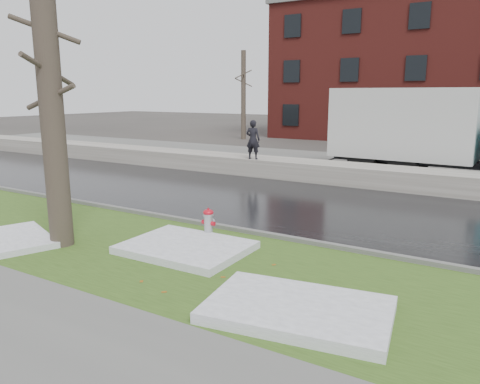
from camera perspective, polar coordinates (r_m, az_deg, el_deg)
The scene contains 17 objects.
ground at distance 11.13m, azimuth -4.74°, elevation -5.94°, with size 120.00×120.00×0.00m, color #47423D.
verge at distance 10.20m, azimuth -8.91°, elevation -7.63°, with size 60.00×4.50×0.04m, color #2F4B19.
sidewalk at distance 7.96m, azimuth -27.15°, elevation -14.65°, with size 60.00×3.00×0.05m, color slate.
road at distance 14.87m, azimuth 5.49°, elevation -1.32°, with size 60.00×7.00×0.03m, color black.
parking_lot at distance 22.69m, azimuth 14.92°, elevation 2.93°, with size 60.00×9.00×0.03m, color slate.
curb at distance 11.90m, azimuth -1.91°, elevation -4.37°, with size 60.00×0.15×0.14m, color slate.
snowbank at distance 18.60m, azimuth 11.18°, elevation 2.32°, with size 60.00×1.60×0.75m, color #B4AEA4.
brick_building at distance 38.81m, azimuth 25.67°, elevation 13.15°, with size 26.00×12.00×10.00m, color maroon.
bg_tree_left at distance 35.59m, azimuth 0.42°, elevation 11.82°, with size 1.40×1.62×6.50m.
bg_tree_center at distance 36.66m, azimuth 11.99°, elevation 11.57°, with size 1.40×1.62×6.50m.
fire_hydrant at distance 11.07m, azimuth -3.85°, elevation -3.69°, with size 0.36×0.31×0.74m.
tree at distance 10.94m, azimuth -22.07°, elevation 10.33°, with size 1.33×1.56×6.41m.
box_truck at distance 20.44m, azimuth 22.54°, elevation 6.86°, with size 10.92×2.90×3.63m.
worker at distance 19.25m, azimuth 1.59°, elevation 6.40°, with size 0.59×0.38×1.61m, color black.
snow_patch_near at distance 10.33m, azimuth -6.59°, elevation -6.72°, with size 2.60×2.00×0.16m, color white.
snow_patch_far at distance 12.04m, azimuth -26.23°, elevation -5.24°, with size 2.20×1.60×0.14m, color white.
snow_patch_side at distance 7.52m, azimuth 7.08°, elevation -14.04°, with size 2.80×1.80×0.18m, color white.
Camera 1 is at (6.27, -8.55, 3.41)m, focal length 35.00 mm.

